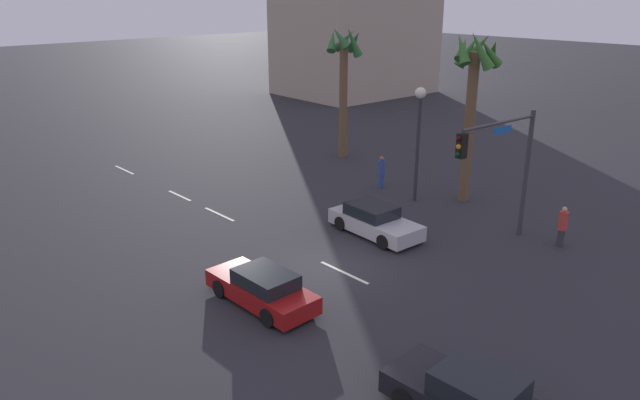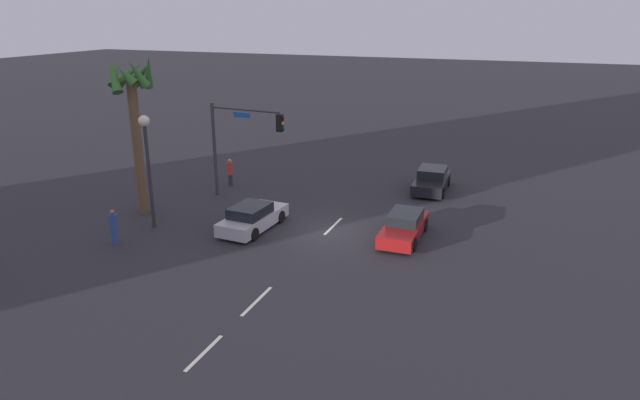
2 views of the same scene
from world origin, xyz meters
TOP-DOWN VIEW (x-y plane):
  - ground_plane at (0.00, 0.00)m, footprint 220.00×220.00m
  - lane_stripe_1 at (-11.53, 0.00)m, footprint 2.18×0.14m
  - lane_stripe_2 at (-7.80, 0.00)m, footprint 2.44×0.14m
  - lane_stripe_3 at (0.77, 0.00)m, footprint 2.55×0.14m
  - car_0 at (0.57, -3.76)m, footprint 4.41×1.83m
  - car_1 at (-1.07, 3.71)m, footprint 4.46×2.10m
  - car_2 at (8.82, -3.54)m, footprint 4.34×2.10m
  - traffic_signal at (3.16, 6.75)m, footprint 0.62×4.86m
  - streetlamp at (-2.71, 8.57)m, footprint 0.56×0.56m
  - pedestrian_0 at (5.14, 8.57)m, footprint 0.38×0.38m
  - pedestrian_1 at (-5.30, 8.83)m, footprint 0.40×0.40m
  - palm_tree_1 at (-1.02, 10.47)m, footprint 2.67×2.64m

SIDE VIEW (x-z plane):
  - ground_plane at x=0.00m, z-range 0.00..0.00m
  - lane_stripe_1 at x=-11.53m, z-range 0.00..0.01m
  - lane_stripe_2 at x=-7.80m, z-range 0.00..0.01m
  - lane_stripe_3 at x=0.77m, z-range 0.00..0.01m
  - car_0 at x=0.57m, z-range -0.04..1.23m
  - car_1 at x=-1.07m, z-range -0.05..1.28m
  - car_2 at x=8.82m, z-range -0.06..1.34m
  - pedestrian_0 at x=5.14m, z-range 0.04..1.79m
  - pedestrian_1 at x=-5.30m, z-range 0.04..1.81m
  - traffic_signal at x=3.16m, z-range 1.02..6.58m
  - streetlamp at x=-2.71m, z-range 1.20..7.00m
  - palm_tree_1 at x=-1.02m, z-range 1.85..10.41m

